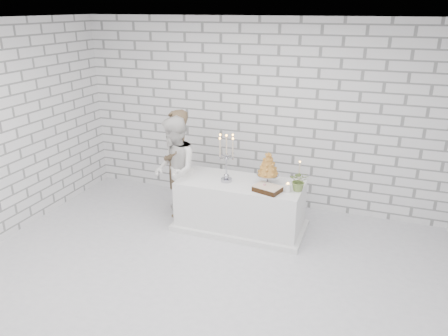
% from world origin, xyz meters
% --- Properties ---
extents(ground, '(6.00, 5.00, 0.01)m').
position_xyz_m(ground, '(0.00, 0.00, 0.00)').
color(ground, silver).
rests_on(ground, ground).
extents(ceiling, '(6.00, 5.00, 0.01)m').
position_xyz_m(ceiling, '(0.00, 0.00, 3.00)').
color(ceiling, white).
rests_on(ceiling, ground).
extents(wall_back, '(6.00, 0.01, 3.00)m').
position_xyz_m(wall_back, '(0.00, 2.50, 1.50)').
color(wall_back, white).
rests_on(wall_back, ground).
extents(wall_front, '(6.00, 0.01, 3.00)m').
position_xyz_m(wall_front, '(0.00, -2.50, 1.50)').
color(wall_front, white).
rests_on(wall_front, ground).
extents(cake_table, '(1.80, 0.80, 0.75)m').
position_xyz_m(cake_table, '(0.07, 1.44, 0.38)').
color(cake_table, white).
rests_on(cake_table, ground).
extents(groom, '(0.64, 0.73, 1.69)m').
position_xyz_m(groom, '(-1.01, 1.59, 0.84)').
color(groom, brown).
rests_on(groom, ground).
extents(bride, '(0.92, 0.99, 1.63)m').
position_xyz_m(bride, '(-0.94, 1.38, 0.82)').
color(bride, white).
rests_on(bride, ground).
extents(candelabra, '(0.36, 0.36, 0.71)m').
position_xyz_m(candelabra, '(-0.12, 1.38, 1.10)').
color(candelabra, '#A1A1AB').
rests_on(candelabra, cake_table).
extents(croquembouche, '(0.38, 0.38, 0.49)m').
position_xyz_m(croquembouche, '(0.46, 1.48, 1.00)').
color(croquembouche, '#9F6A2D').
rests_on(croquembouche, cake_table).
extents(chocolate_cake, '(0.41, 0.34, 0.08)m').
position_xyz_m(chocolate_cake, '(0.53, 1.24, 0.79)').
color(chocolate_cake, black).
rests_on(chocolate_cake, cake_table).
extents(pillar_candle, '(0.10, 0.10, 0.12)m').
position_xyz_m(pillar_candle, '(0.79, 1.31, 0.81)').
color(pillar_candle, white).
rests_on(pillar_candle, cake_table).
extents(extra_taper, '(0.08, 0.08, 0.32)m').
position_xyz_m(extra_taper, '(0.88, 1.67, 0.91)').
color(extra_taper, beige).
rests_on(extra_taper, cake_table).
extents(flowers, '(0.29, 0.25, 0.29)m').
position_xyz_m(flowers, '(0.92, 1.42, 0.90)').
color(flowers, '#59733C').
rests_on(flowers, cake_table).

